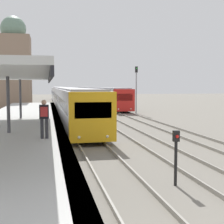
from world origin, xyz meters
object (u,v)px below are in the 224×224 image
(person_on_platform, at_px, (44,116))
(signal_post_near, at_px, (176,152))
(train_far, at_px, (95,94))
(signal_mast_far, at_px, (136,84))
(train_near, at_px, (63,96))

(person_on_platform, bearing_deg, signal_post_near, -44.86)
(train_far, bearing_deg, signal_mast_far, -86.51)
(signal_mast_far, bearing_deg, train_far, 93.49)
(person_on_platform, bearing_deg, train_far, 78.60)
(train_near, height_order, signal_post_near, train_near)
(person_on_platform, xyz_separation_m, signal_post_near, (4.20, -4.18, -0.86))
(signal_post_near, relative_size, signal_mast_far, 0.33)
(train_near, xyz_separation_m, signal_post_near, (1.71, -39.92, -0.57))
(person_on_platform, relative_size, signal_mast_far, 0.30)
(signal_post_near, xyz_separation_m, signal_mast_far, (6.19, 25.97, 2.31))
(train_near, bearing_deg, train_far, 53.74)
(person_on_platform, xyz_separation_m, train_near, (2.49, 35.74, -0.29))
(person_on_platform, xyz_separation_m, signal_mast_far, (10.39, 21.78, 1.45))
(person_on_platform, relative_size, train_near, 0.03)
(train_near, bearing_deg, signal_mast_far, -60.49)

